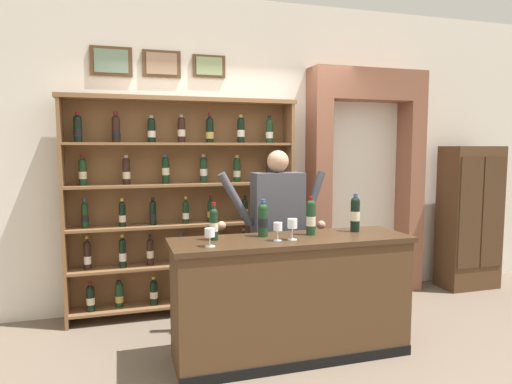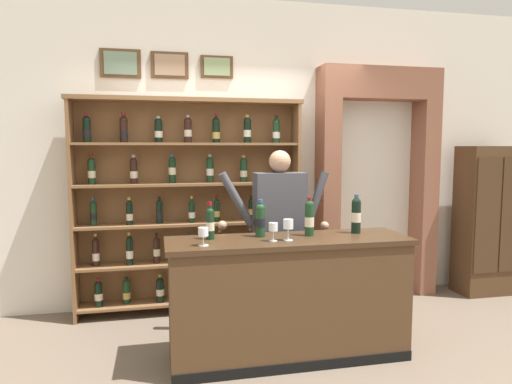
{
  "view_description": "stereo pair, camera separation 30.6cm",
  "coord_description": "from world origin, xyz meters",
  "px_view_note": "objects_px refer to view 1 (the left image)",
  "views": [
    {
      "loc": [
        -1.14,
        -3.27,
        1.66
      ],
      "look_at": [
        -0.03,
        0.37,
        1.28
      ],
      "focal_mm": 32.02,
      "sensor_mm": 36.0,
      "label": 1
    },
    {
      "loc": [
        -0.84,
        -3.34,
        1.66
      ],
      "look_at": [
        -0.03,
        0.37,
        1.28
      ],
      "focal_mm": 32.02,
      "sensor_mm": 36.0,
      "label": 2
    }
  ],
  "objects_px": {
    "tasting_bottle_riserva": "(214,223)",
    "wine_glass_center": "(277,228)",
    "wine_glass_right": "(292,225)",
    "tasting_bottle_bianco": "(311,217)",
    "wine_glass_left": "(210,234)",
    "tasting_counter": "(291,297)",
    "tasting_bottle_chianti": "(355,213)",
    "side_cabinet": "(470,217)",
    "tasting_bottle_prosecco": "(263,219)",
    "wine_shelf": "(183,202)",
    "shopkeeper": "(277,220)"
  },
  "relations": [
    {
      "from": "shopkeeper",
      "to": "tasting_bottle_bianco",
      "type": "height_order",
      "value": "shopkeeper"
    },
    {
      "from": "tasting_counter",
      "to": "wine_glass_left",
      "type": "height_order",
      "value": "wine_glass_left"
    },
    {
      "from": "wine_glass_center",
      "to": "side_cabinet",
      "type": "bearing_deg",
      "value": 22.41
    },
    {
      "from": "wine_glass_center",
      "to": "tasting_bottle_prosecco",
      "type": "bearing_deg",
      "value": 105.0
    },
    {
      "from": "wine_glass_left",
      "to": "wine_shelf",
      "type": "bearing_deg",
      "value": 90.19
    },
    {
      "from": "shopkeeper",
      "to": "tasting_bottle_prosecco",
      "type": "distance_m",
      "value": 0.49
    },
    {
      "from": "tasting_bottle_riserva",
      "to": "wine_glass_center",
      "type": "xyz_separation_m",
      "value": [
        0.45,
        -0.17,
        -0.03
      ]
    },
    {
      "from": "shopkeeper",
      "to": "tasting_bottle_chianti",
      "type": "height_order",
      "value": "shopkeeper"
    },
    {
      "from": "tasting_bottle_prosecco",
      "to": "tasting_bottle_bianco",
      "type": "xyz_separation_m",
      "value": [
        0.39,
        -0.04,
        0.01
      ]
    },
    {
      "from": "tasting_counter",
      "to": "tasting_bottle_bianco",
      "type": "height_order",
      "value": "tasting_bottle_bianco"
    },
    {
      "from": "tasting_bottle_prosecco",
      "to": "tasting_bottle_chianti",
      "type": "xyz_separation_m",
      "value": [
        0.8,
        -0.02,
        0.01
      ]
    },
    {
      "from": "side_cabinet",
      "to": "tasting_bottle_prosecco",
      "type": "distance_m",
      "value": 3.03
    },
    {
      "from": "wine_glass_left",
      "to": "wine_glass_center",
      "type": "relative_size",
      "value": 0.94
    },
    {
      "from": "wine_glass_right",
      "to": "tasting_bottle_bianco",
      "type": "bearing_deg",
      "value": 33.74
    },
    {
      "from": "tasting_bottle_prosecco",
      "to": "wine_glass_left",
      "type": "distance_m",
      "value": 0.53
    },
    {
      "from": "wine_shelf",
      "to": "wine_glass_left",
      "type": "relative_size",
      "value": 17.06
    },
    {
      "from": "wine_glass_center",
      "to": "wine_glass_right",
      "type": "xyz_separation_m",
      "value": [
        0.12,
        0.0,
        0.01
      ]
    },
    {
      "from": "tasting_counter",
      "to": "wine_glass_left",
      "type": "bearing_deg",
      "value": -169.13
    },
    {
      "from": "tasting_bottle_riserva",
      "to": "wine_glass_right",
      "type": "xyz_separation_m",
      "value": [
        0.57,
        -0.17,
        -0.02
      ]
    },
    {
      "from": "wine_shelf",
      "to": "wine_glass_left",
      "type": "distance_m",
      "value": 1.35
    },
    {
      "from": "side_cabinet",
      "to": "tasting_counter",
      "type": "relative_size",
      "value": 0.88
    },
    {
      "from": "tasting_bottle_bianco",
      "to": "wine_glass_center",
      "type": "bearing_deg",
      "value": -156.5
    },
    {
      "from": "tasting_bottle_bianco",
      "to": "wine_glass_right",
      "type": "xyz_separation_m",
      "value": [
        -0.22,
        -0.14,
        -0.03
      ]
    },
    {
      "from": "tasting_bottle_chianti",
      "to": "wine_glass_left",
      "type": "distance_m",
      "value": 1.29
    },
    {
      "from": "tasting_bottle_riserva",
      "to": "tasting_bottle_chianti",
      "type": "bearing_deg",
      "value": -0.04
    },
    {
      "from": "wine_glass_center",
      "to": "wine_shelf",
      "type": "bearing_deg",
      "value": 112.1
    },
    {
      "from": "side_cabinet",
      "to": "wine_glass_center",
      "type": "relative_size",
      "value": 11.89
    },
    {
      "from": "side_cabinet",
      "to": "tasting_bottle_prosecco",
      "type": "relative_size",
      "value": 5.64
    },
    {
      "from": "shopkeeper",
      "to": "tasting_bottle_riserva",
      "type": "distance_m",
      "value": 0.79
    },
    {
      "from": "tasting_bottle_chianti",
      "to": "wine_glass_left",
      "type": "xyz_separation_m",
      "value": [
        -1.27,
        -0.22,
        -0.06
      ]
    },
    {
      "from": "shopkeeper",
      "to": "wine_glass_right",
      "type": "xyz_separation_m",
      "value": [
        -0.09,
        -0.59,
        0.06
      ]
    },
    {
      "from": "wine_glass_left",
      "to": "tasting_bottle_chianti",
      "type": "bearing_deg",
      "value": 9.87
    },
    {
      "from": "wine_glass_center",
      "to": "wine_glass_right",
      "type": "bearing_deg",
      "value": 1.01
    },
    {
      "from": "side_cabinet",
      "to": "wine_glass_left",
      "type": "distance_m",
      "value": 3.55
    },
    {
      "from": "wine_shelf",
      "to": "tasting_counter",
      "type": "bearing_deg",
      "value": -60.94
    },
    {
      "from": "shopkeeper",
      "to": "tasting_bottle_prosecco",
      "type": "relative_size",
      "value": 5.51
    },
    {
      "from": "tasting_bottle_riserva",
      "to": "tasting_bottle_bianco",
      "type": "xyz_separation_m",
      "value": [
        0.79,
        -0.03,
        0.02
      ]
    },
    {
      "from": "shopkeeper",
      "to": "wine_glass_center",
      "type": "bearing_deg",
      "value": -109.69
    },
    {
      "from": "tasting_counter",
      "to": "tasting_bottle_bianco",
      "type": "distance_m",
      "value": 0.66
    },
    {
      "from": "wine_shelf",
      "to": "tasting_bottle_riserva",
      "type": "distance_m",
      "value": 1.13
    },
    {
      "from": "tasting_bottle_chianti",
      "to": "tasting_bottle_prosecco",
      "type": "bearing_deg",
      "value": 178.63
    },
    {
      "from": "wine_glass_left",
      "to": "tasting_counter",
      "type": "bearing_deg",
      "value": 10.87
    },
    {
      "from": "tasting_bottle_prosecco",
      "to": "tasting_bottle_chianti",
      "type": "relative_size",
      "value": 0.93
    },
    {
      "from": "wine_shelf",
      "to": "shopkeeper",
      "type": "xyz_separation_m",
      "value": [
        0.74,
        -0.71,
        -0.11
      ]
    },
    {
      "from": "tasting_counter",
      "to": "tasting_bottle_chianti",
      "type": "bearing_deg",
      "value": 8.74
    },
    {
      "from": "tasting_bottle_prosecco",
      "to": "tasting_counter",
      "type": "bearing_deg",
      "value": -28.89
    },
    {
      "from": "wine_glass_right",
      "to": "tasting_counter",
      "type": "bearing_deg",
      "value": 69.92
    },
    {
      "from": "side_cabinet",
      "to": "tasting_bottle_riserva",
      "type": "height_order",
      "value": "side_cabinet"
    },
    {
      "from": "tasting_bottle_bianco",
      "to": "wine_glass_left",
      "type": "bearing_deg",
      "value": -167.2
    },
    {
      "from": "tasting_bottle_prosecco",
      "to": "wine_glass_center",
      "type": "distance_m",
      "value": 0.2
    }
  ]
}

